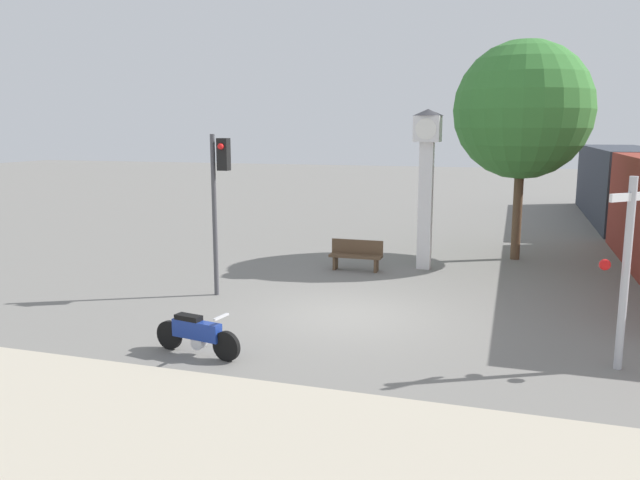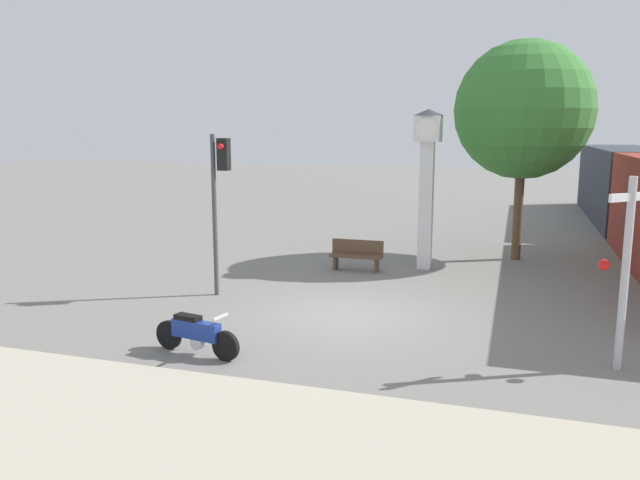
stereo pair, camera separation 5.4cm
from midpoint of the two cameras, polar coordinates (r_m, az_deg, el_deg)
name	(u,v)px [view 2 (the right image)]	position (r m, az deg, el deg)	size (l,w,h in m)	color
ground_plane	(347,316)	(14.50, 2.60, -6.92)	(120.00, 120.00, 0.00)	slate
motorcycle	(196,334)	(12.18, -11.14, -8.42)	(1.92, 0.54, 0.85)	black
clock_tower	(427,166)	(19.15, 9.84, 6.70)	(0.92, 0.92, 4.84)	white
traffic_light	(219,186)	(15.93, -9.13, 4.92)	(0.50, 0.35, 4.13)	#47474C
railroad_crossing_signal	(626,266)	(12.09, 26.30, -2.15)	(0.90, 0.82, 3.45)	#B7B7BC
street_tree	(524,110)	(21.25, 18.20, 11.20)	(4.39, 4.39, 7.04)	brown
bench	(357,254)	(19.00, 3.45, -1.32)	(1.60, 0.44, 0.92)	brown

